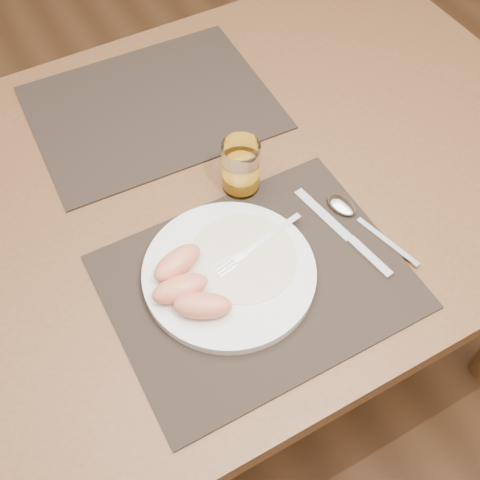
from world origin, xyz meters
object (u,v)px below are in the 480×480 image
plate (229,273)px  spoon (348,210)px  knife (350,239)px  juice_glass (241,168)px  placemat_far (152,107)px  table (206,213)px  placemat_near (257,282)px  fork (251,249)px

plate → spoon: size_ratio=1.42×
knife → juice_glass: (-0.10, 0.19, 0.04)m
plate → placemat_far: bearing=82.9°
table → placemat_near: 0.24m
juice_glass → placemat_far: bearing=101.8°
placemat_near → fork: bearing=71.4°
spoon → placemat_far: bearing=114.8°
juice_glass → table: bearing=144.0°
table → juice_glass: juice_glass is taller
plate → juice_glass: size_ratio=2.76×
knife → fork: bearing=161.6°
placemat_near → spoon: bearing=12.2°
spoon → table: bearing=135.8°
fork → spoon: fork is taller
fork → juice_glass: bearing=67.5°
fork → juice_glass: juice_glass is taller
placemat_far → spoon: (0.18, -0.40, 0.01)m
placemat_near → juice_glass: (0.07, 0.18, 0.05)m
fork → knife: 0.16m
placemat_near → juice_glass: size_ratio=4.60×
table → plate: plate is taller
placemat_far → placemat_near: bearing=-92.4°
placemat_near → knife: (0.17, -0.00, 0.00)m
plate → placemat_near: bearing=-41.6°
table → placemat_near: size_ratio=3.11×
juice_glass → spoon: bearing=-47.0°
knife → spoon: size_ratio=1.15×
table → plate: bearing=-105.5°
plate → spoon: (0.23, 0.01, -0.00)m
placemat_far → spoon: 0.44m
placemat_near → knife: knife is taller
fork → juice_glass: size_ratio=1.78×
placemat_near → plate: plate is taller
table → fork: size_ratio=8.02×
knife → juice_glass: size_ratio=2.24×
table → fork: fork is taller
plate → juice_glass: juice_glass is taller
plate → spoon: 0.23m
placemat_far → fork: 0.39m
table → juice_glass: 0.15m
fork → spoon: bearing=-1.0°
placemat_far → knife: bearing=-71.1°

